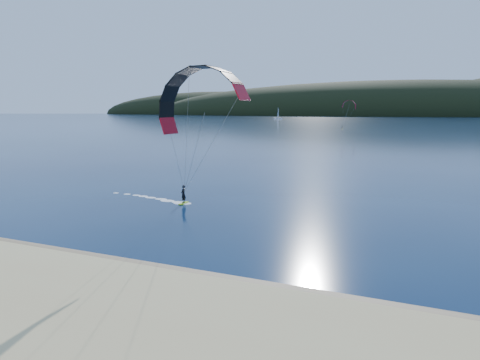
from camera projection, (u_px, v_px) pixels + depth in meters
The scene contains 6 objects.
ground at pixel (81, 299), 22.29m from camera, with size 1800.00×1800.00×0.00m, color #071936.
wet_sand at pixel (134, 268), 26.36m from camera, with size 220.00×2.50×0.10m.
headland at pixel (416, 115), 698.30m from camera, with size 1200.00×310.00×140.00m.
kitesurfer_near at pixel (202, 117), 35.03m from camera, with size 21.01×9.92×13.20m.
kitesurfer_far at pixel (349, 107), 202.90m from camera, with size 7.60×7.16×12.79m.
sailboat at pixel (278, 118), 438.42m from camera, with size 8.49×5.38×11.93m.
Camera 1 is at (15.82, -16.08, 9.64)m, focal length 32.37 mm.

